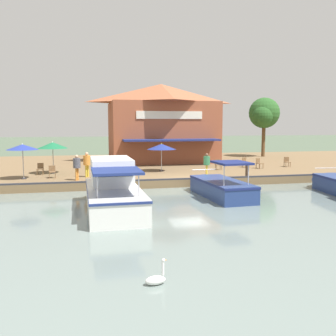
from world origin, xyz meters
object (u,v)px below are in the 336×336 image
object	(u,v)px
patio_umbrella_mid_patio_right	(22,147)
motorboat_outer_channel	(112,189)
cafe_chair_mid_patio	(218,164)
tree_downstream_bank	(264,114)
cafe_chair_facing_river	(287,161)
person_at_quay_edge	(77,164)
cafe_chair_far_corner_seat	(245,162)
mooring_post	(247,171)
cafe_chair_under_first_umbrella	(52,171)
person_mid_patio	(87,161)
swan	(156,279)
tree_behind_restaurant	(166,122)
patio_umbrella_mid_patio_left	(53,145)
cafe_chair_back_row_seat	(40,168)
patio_umbrella_back_row	(161,147)
person_near_entrance	(207,162)
waterfront_restaurant	(161,122)
cafe_chair_beside_entrance	(259,163)
motorboat_second_along	(218,186)

from	to	relation	value
patio_umbrella_mid_patio_right	motorboat_outer_channel	xyz separation A→B (m)	(7.75, 5.45, -1.76)
cafe_chair_mid_patio	tree_downstream_bank	size ratio (longest dim) A/B	0.13
cafe_chair_facing_river	person_at_quay_edge	bearing A→B (deg)	-76.32
cafe_chair_far_corner_seat	mooring_post	distance (m)	6.10
cafe_chair_under_first_umbrella	person_mid_patio	distance (m)	2.45
cafe_chair_facing_river	mooring_post	bearing A→B (deg)	-49.44
patio_umbrella_mid_patio_right	person_mid_patio	xyz separation A→B (m)	(-0.07, 4.22, -1.06)
swan	tree_behind_restaurant	distance (m)	32.40
mooring_post	tree_downstream_bank	distance (m)	18.14
cafe_chair_under_first_umbrella	swan	xyz separation A→B (m)	(17.49, 4.11, -0.85)
swan	tree_downstream_bank	xyz separation A→B (m)	(-30.30, 18.03, 5.23)
patio_umbrella_mid_patio_left	tree_downstream_bank	xyz separation A→B (m)	(-10.32, 22.27, 2.74)
cafe_chair_back_row_seat	cafe_chair_mid_patio	xyz separation A→B (m)	(-0.11, 13.88, 0.00)
cafe_chair_back_row_seat	person_mid_patio	distance (m)	3.97
cafe_chair_back_row_seat	person_mid_patio	world-z (taller)	person_mid_patio
cafe_chair_far_corner_seat	motorboat_outer_channel	world-z (taller)	motorboat_outer_channel
patio_umbrella_back_row	cafe_chair_facing_river	distance (m)	11.48
patio_umbrella_back_row	person_near_entrance	size ratio (longest dim) A/B	1.38
cafe_chair_back_row_seat	swan	world-z (taller)	cafe_chair_back_row_seat
cafe_chair_under_first_umbrella	motorboat_outer_channel	world-z (taller)	motorboat_outer_channel
waterfront_restaurant	swan	bearing A→B (deg)	-11.44
motorboat_outer_channel	cafe_chair_mid_patio	bearing A→B (deg)	136.97
cafe_chair_beside_entrance	swan	bearing A→B (deg)	-32.31
waterfront_restaurant	person_mid_patio	distance (m)	13.33
person_at_quay_edge	cafe_chair_mid_patio	bearing A→B (deg)	107.80
waterfront_restaurant	tree_downstream_bank	distance (m)	12.57
patio_umbrella_mid_patio_left	tree_downstream_bank	bearing A→B (deg)	114.87
person_at_quay_edge	motorboat_second_along	world-z (taller)	person_at_quay_edge
motorboat_second_along	tree_downstream_bank	size ratio (longest dim) A/B	0.94
patio_umbrella_mid_patio_left	person_mid_patio	size ratio (longest dim) A/B	1.36
cafe_chair_facing_river	person_at_quay_edge	size ratio (longest dim) A/B	0.50
cafe_chair_mid_patio	patio_umbrella_mid_patio_right	bearing A→B (deg)	-81.57
swan	motorboat_outer_channel	bearing A→B (deg)	-176.98
patio_umbrella_mid_patio_left	cafe_chair_beside_entrance	xyz separation A→B (m)	(0.34, 16.65, -1.65)
motorboat_second_along	tree_downstream_bank	xyz separation A→B (m)	(-18.77, 12.18, 4.82)
cafe_chair_back_row_seat	motorboat_second_along	bearing A→B (deg)	54.27
tree_downstream_bank	cafe_chair_under_first_umbrella	bearing A→B (deg)	-59.95
waterfront_restaurant	cafe_chair_under_first_umbrella	distance (m)	14.87
cafe_chair_far_corner_seat	motorboat_second_along	bearing A→B (deg)	-32.22
person_at_quay_edge	tree_behind_restaurant	bearing A→B (deg)	149.00
cafe_chair_back_row_seat	motorboat_outer_channel	size ratio (longest dim) A/B	0.10
waterfront_restaurant	mooring_post	world-z (taller)	waterfront_restaurant
cafe_chair_far_corner_seat	tree_behind_restaurant	size ratio (longest dim) A/B	0.15
patio_umbrella_mid_patio_left	person_at_quay_edge	world-z (taller)	patio_umbrella_mid_patio_left
tree_downstream_bank	tree_behind_restaurant	bearing A→B (deg)	-95.46
person_mid_patio	swan	size ratio (longest dim) A/B	2.55
patio_umbrella_back_row	cafe_chair_under_first_umbrella	xyz separation A→B (m)	(1.99, -8.13, -1.47)
patio_umbrella_mid_patio_right	cafe_chair_beside_entrance	size ratio (longest dim) A/B	2.82
cafe_chair_mid_patio	motorboat_second_along	xyz separation A→B (m)	(8.01, -2.90, -0.43)
patio_umbrella_mid_patio_left	tree_behind_restaurant	bearing A→B (deg)	135.74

